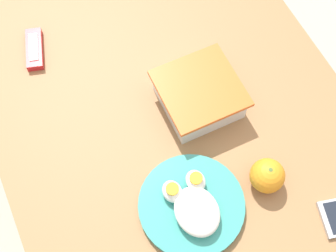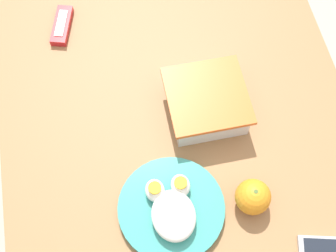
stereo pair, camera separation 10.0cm
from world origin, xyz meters
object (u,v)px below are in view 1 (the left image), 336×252
(food_container, at_px, (199,96))
(orange_fruit, at_px, (267,176))
(candy_bar, at_px, (34,49))
(rice_plate, at_px, (192,205))

(food_container, height_order, orange_fruit, same)
(food_container, bearing_deg, candy_bar, -134.93)
(rice_plate, distance_m, candy_bar, 0.53)
(food_container, distance_m, rice_plate, 0.24)
(rice_plate, bearing_deg, orange_fruit, 85.24)
(orange_fruit, bearing_deg, food_container, -169.42)
(orange_fruit, relative_size, candy_bar, 0.62)
(orange_fruit, distance_m, candy_bar, 0.62)
(rice_plate, height_order, candy_bar, rice_plate)
(food_container, height_order, candy_bar, food_container)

